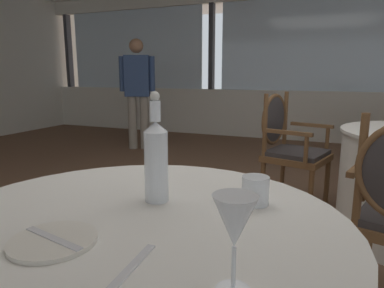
{
  "coord_description": "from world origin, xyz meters",
  "views": [
    {
      "loc": [
        0.51,
        -1.97,
        1.13
      ],
      "look_at": [
        0.1,
        -0.96,
        0.91
      ],
      "focal_mm": 32.52,
      "sensor_mm": 36.0,
      "label": 1
    }
  ],
  "objects_px": {
    "wine_glass": "(235,224)",
    "dining_chair_0_3": "(287,142)",
    "water_bottle": "(156,158)",
    "diner_person_0": "(137,88)",
    "water_tumbler": "(255,190)",
    "side_plate": "(53,241)"
  },
  "relations": [
    {
      "from": "wine_glass",
      "to": "dining_chair_0_3",
      "type": "relative_size",
      "value": 0.18
    },
    {
      "from": "water_bottle",
      "to": "diner_person_0",
      "type": "bearing_deg",
      "value": 121.77
    },
    {
      "from": "dining_chair_0_3",
      "to": "diner_person_0",
      "type": "bearing_deg",
      "value": 161.71
    },
    {
      "from": "water_bottle",
      "to": "water_tumbler",
      "type": "height_order",
      "value": "water_bottle"
    },
    {
      "from": "wine_glass",
      "to": "diner_person_0",
      "type": "relative_size",
      "value": 0.11
    },
    {
      "from": "water_bottle",
      "to": "dining_chair_0_3",
      "type": "xyz_separation_m",
      "value": [
        0.13,
        2.07,
        -0.31
      ]
    },
    {
      "from": "wine_glass",
      "to": "diner_person_0",
      "type": "xyz_separation_m",
      "value": [
        -2.61,
        4.02,
        0.04
      ]
    },
    {
      "from": "side_plate",
      "to": "dining_chair_0_3",
      "type": "xyz_separation_m",
      "value": [
        0.22,
        2.39,
        -0.19
      ]
    },
    {
      "from": "wine_glass",
      "to": "water_tumbler",
      "type": "bearing_deg",
      "value": 97.23
    },
    {
      "from": "wine_glass",
      "to": "water_tumbler",
      "type": "height_order",
      "value": "wine_glass"
    },
    {
      "from": "side_plate",
      "to": "water_tumbler",
      "type": "height_order",
      "value": "water_tumbler"
    },
    {
      "from": "side_plate",
      "to": "wine_glass",
      "type": "distance_m",
      "value": 0.44
    },
    {
      "from": "side_plate",
      "to": "water_bottle",
      "type": "distance_m",
      "value": 0.36
    },
    {
      "from": "water_bottle",
      "to": "wine_glass",
      "type": "distance_m",
      "value": 0.48
    },
    {
      "from": "side_plate",
      "to": "water_bottle",
      "type": "bearing_deg",
      "value": 74.46
    },
    {
      "from": "side_plate",
      "to": "dining_chair_0_3",
      "type": "relative_size",
      "value": 0.2
    },
    {
      "from": "wine_glass",
      "to": "dining_chair_0_3",
      "type": "distance_m",
      "value": 2.44
    },
    {
      "from": "water_tumbler",
      "to": "wine_glass",
      "type": "bearing_deg",
      "value": -82.77
    },
    {
      "from": "water_bottle",
      "to": "side_plate",
      "type": "bearing_deg",
      "value": -105.54
    },
    {
      "from": "dining_chair_0_3",
      "to": "water_bottle",
      "type": "bearing_deg",
      "value": -78.03
    },
    {
      "from": "water_bottle",
      "to": "diner_person_0",
      "type": "xyz_separation_m",
      "value": [
        -2.28,
        3.68,
        0.04
      ]
    },
    {
      "from": "dining_chair_0_3",
      "to": "diner_person_0",
      "type": "height_order",
      "value": "diner_person_0"
    }
  ]
}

